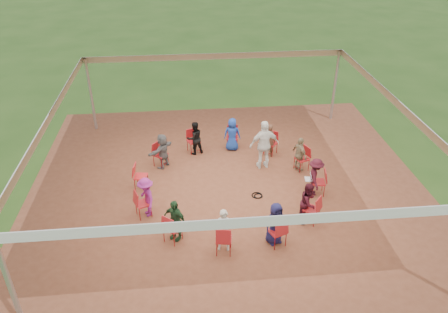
{
  "coord_description": "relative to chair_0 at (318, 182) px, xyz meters",
  "views": [
    {
      "loc": [
        -1.3,
        -11.65,
        8.26
      ],
      "look_at": [
        -0.13,
        0.3,
        1.14
      ],
      "focal_mm": 35.0,
      "sensor_mm": 36.0,
      "label": 1
    }
  ],
  "objects": [
    {
      "name": "standing_person",
      "position": [
        -1.45,
        1.79,
        0.45
      ],
      "size": [
        1.11,
        0.66,
        1.8
      ],
      "primitive_type": "imported",
      "rotation": [
        0.0,
        0.0,
        3.27
      ],
      "color": "white",
      "rests_on": "ground"
    },
    {
      "name": "chair_2",
      "position": [
        -1.04,
        2.68,
        0.0
      ],
      "size": [
        0.6,
        0.61,
        0.9
      ],
      "primitive_type": null,
      "rotation": [
        0.0,
        0.0,
        2.46
      ],
      "color": "red",
      "rests_on": "ground"
    },
    {
      "name": "person_seated_1",
      "position": [
        -0.27,
        1.43,
        0.2
      ],
      "size": [
        0.63,
        0.84,
        1.28
      ],
      "primitive_type": "imported",
      "rotation": [
        0.0,
        0.0,
        1.94
      ],
      "color": "#8E7E5C",
      "rests_on": "ground"
    },
    {
      "name": "cable_coil",
      "position": [
        -1.94,
        0.05,
        -0.43
      ],
      "size": [
        0.42,
        0.42,
        0.03
      ],
      "rotation": [
        0.0,
        0.0,
        -0.26
      ],
      "color": "black",
      "rests_on": "ground"
    },
    {
      "name": "person_seated_3",
      "position": [
        -2.41,
        3.16,
        0.2
      ],
      "size": [
        0.67,
        0.44,
        1.28
      ],
      "primitive_type": "imported",
      "rotation": [
        0.0,
        0.0,
        2.99
      ],
      "color": "#1A40A1",
      "rests_on": "ground"
    },
    {
      "name": "chair_4",
      "position": [
        -3.87,
        3.12,
        0.0
      ],
      "size": [
        0.55,
        0.56,
        0.9
      ],
      "primitive_type": null,
      "rotation": [
        0.0,
        0.0,
        -2.77
      ],
      "color": "red",
      "rests_on": "ground"
    },
    {
      "name": "chair_11",
      "position": [
        -0.6,
        -1.36,
        0.0
      ],
      "size": [
        0.61,
        0.6,
        0.9
      ],
      "primitive_type": null,
      "rotation": [
        0.0,
        0.0,
        0.89
      ],
      "color": "red",
      "rests_on": "ground"
    },
    {
      "name": "chair_9",
      "position": [
        -3.28,
        -2.4,
        0.0
      ],
      "size": [
        0.48,
        0.5,
        0.9
      ],
      "primitive_type": null,
      "rotation": [
        0.0,
        0.0,
        -0.15
      ],
      "color": "red",
      "rests_on": "ground"
    },
    {
      "name": "chair_10",
      "position": [
        -1.8,
        -2.24,
        0.0
      ],
      "size": [
        0.55,
        0.56,
        0.9
      ],
      "primitive_type": null,
      "rotation": [
        0.0,
        0.0,
        0.37
      ],
      "color": "red",
      "rests_on": "ground"
    },
    {
      "name": "person_seated_9",
      "position": [
        -1.84,
        -2.12,
        0.2
      ],
      "size": [
        0.71,
        0.55,
        1.28
      ],
      "primitive_type": "imported",
      "rotation": [
        0.0,
        0.0,
        0.37
      ],
      "color": "#191844",
      "rests_on": "ground"
    },
    {
      "name": "chair_1",
      "position": [
        -0.16,
        1.48,
        0.0
      ],
      "size": [
        0.56,
        0.55,
        0.9
      ],
      "primitive_type": null,
      "rotation": [
        0.0,
        0.0,
        1.94
      ],
      "color": "red",
      "rests_on": "ground"
    },
    {
      "name": "person_seated_8",
      "position": [
        -3.26,
        -2.28,
        0.2
      ],
      "size": [
        0.51,
        0.37,
        1.28
      ],
      "primitive_type": "imported",
      "rotation": [
        0.0,
        0.0,
        -0.15
      ],
      "color": "beige",
      "rests_on": "ground"
    },
    {
      "name": "person_seated_2",
      "position": [
        -1.11,
        2.58,
        0.2
      ],
      "size": [
        0.56,
        0.53,
        1.28
      ],
      "primitive_type": "imported",
      "rotation": [
        0.0,
        0.0,
        2.46
      ],
      "color": "brown",
      "rests_on": "ground"
    },
    {
      "name": "chair_6",
      "position": [
        -5.67,
        0.88,
        0.0
      ],
      "size": [
        0.5,
        0.48,
        0.9
      ],
      "primitive_type": null,
      "rotation": [
        0.0,
        0.0,
        -1.72
      ],
      "color": "red",
      "rests_on": "ground"
    },
    {
      "name": "chair_8",
      "position": [
        -4.63,
        -1.8,
        0.0
      ],
      "size": [
        0.6,
        0.61,
        0.9
      ],
      "primitive_type": null,
      "rotation": [
        0.0,
        0.0,
        -0.68
      ],
      "color": "red",
      "rests_on": "ground"
    },
    {
      "name": "person_seated_6",
      "position": [
        -5.4,
        -0.55,
        0.2
      ],
      "size": [
        0.68,
        0.92,
        1.28
      ],
      "primitive_type": "imported",
      "rotation": [
        0.0,
        0.0,
        -1.2
      ],
      "color": "#91227B",
      "rests_on": "ground"
    },
    {
      "name": "chair_7",
      "position": [
        -5.51,
        -0.6,
        0.0
      ],
      "size": [
        0.56,
        0.55,
        0.9
      ],
      "primitive_type": null,
      "rotation": [
        0.0,
        0.0,
        -1.2
      ],
      "color": "red",
      "rests_on": "ground"
    },
    {
      "name": "ground",
      "position": [
        -2.84,
        0.44,
        -0.45
      ],
      "size": [
        80.0,
        80.0,
        0.0
      ],
      "primitive_type": "plane",
      "color": "#2A4D18",
      "rests_on": "ground"
    },
    {
      "name": "tent",
      "position": [
        -2.84,
        0.44,
        1.92
      ],
      "size": [
        10.33,
        10.33,
        3.0
      ],
      "color": "#B2B2B7",
      "rests_on": "ground"
    },
    {
      "name": "chair_5",
      "position": [
        -5.07,
        2.24,
        0.0
      ],
      "size": [
        0.61,
        0.6,
        0.9
      ],
      "primitive_type": null,
      "rotation": [
        0.0,
        0.0,
        -2.25
      ],
      "color": "red",
      "rests_on": "ground"
    },
    {
      "name": "laptop",
      "position": [
        -0.28,
        0.04,
        0.15
      ],
      "size": [
        0.27,
        0.32,
        0.2
      ],
      "rotation": [
        0.0,
        0.0,
        1.42
      ],
      "color": "#B7B7BC",
      "rests_on": "ground"
    },
    {
      "name": "person_seated_10",
      "position": [
        -0.69,
        -1.28,
        0.2
      ],
      "size": [
        0.67,
        0.71,
        1.28
      ],
      "primitive_type": "imported",
      "rotation": [
        0.0,
        0.0,
        0.89
      ],
      "color": "#3D0F1B",
      "rests_on": "ground"
    },
    {
      "name": "person_seated_4",
      "position": [
        -3.83,
        3.0,
        0.2
      ],
      "size": [
        0.71,
        0.56,
        1.28
      ],
      "primitive_type": "imported",
      "rotation": [
        0.0,
        0.0,
        -2.77
      ],
      "color": "black",
      "rests_on": "ground"
    },
    {
      "name": "chair_3",
      "position": [
        -2.4,
        3.28,
        0.0
      ],
      "size": [
        0.48,
        0.5,
        0.9
      ],
      "primitive_type": null,
      "rotation": [
        0.0,
        0.0,
        2.99
      ],
      "color": "red",
      "rests_on": "ground"
    },
    {
      "name": "chair_0",
      "position": [
        0.0,
        0.0,
        0.0
      ],
      "size": [
        0.5,
        0.48,
        0.9
      ],
      "primitive_type": null,
      "rotation": [
        0.0,
        0.0,
        1.42
      ],
      "color": "red",
      "rests_on": "ground"
    },
    {
      "name": "person_seated_7",
      "position": [
        -4.56,
        -1.7,
        0.2
      ],
      "size": [
        0.83,
        0.77,
        1.28
      ],
      "primitive_type": "imported",
      "rotation": [
        0.0,
        0.0,
        -0.68
      ],
      "color": "#234929",
      "rests_on": "ground"
    },
    {
      "name": "person_seated_5",
      "position": [
        -4.98,
        2.16,
        0.2
      ],
      "size": [
        1.09,
        1.2,
        1.28
      ],
      "primitive_type": "imported",
      "rotation": [
        0.0,
        0.0,
        -2.25
      ],
      "color": "slate",
      "rests_on": "ground"
    },
    {
      "name": "dirt_patch",
      "position": [
        -2.84,
        0.44,
        -0.44
      ],
      "size": [
        13.0,
        13.0,
        0.0
      ],
      "primitive_type": "plane",
      "color": "brown",
      "rests_on": "ground"
    },
    {
      "name": "person_seated_0",
      "position": [
        -0.12,
        0.02,
        0.2
      ],
      "size": [
        0.53,
        0.88,
        1.28
      ],
      "primitive_type": "imported",
      "rotation": [
        0.0,
        0.0,
        1.42
      ],
      "color": "#3D0F1B",
      "rests_on": "ground"
    }
  ]
}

